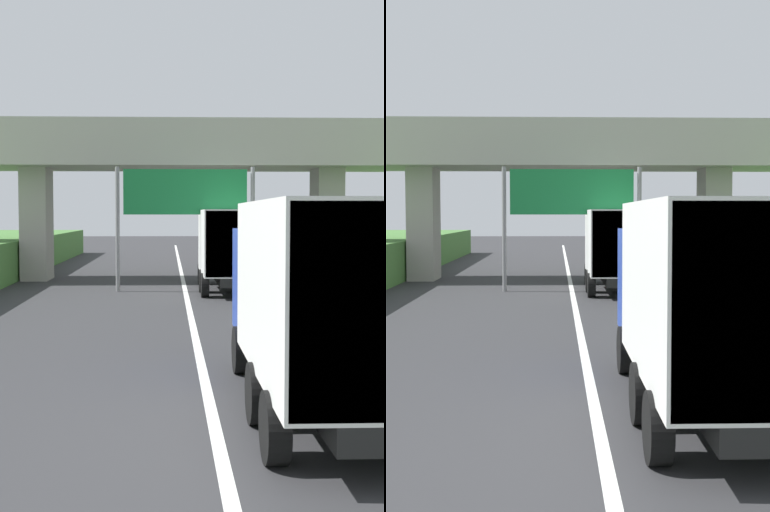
{
  "view_description": "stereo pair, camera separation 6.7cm",
  "coord_description": "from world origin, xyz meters",
  "views": [
    {
      "loc": [
        -0.69,
        -3.5,
        3.23
      ],
      "look_at": [
        0.0,
        16.82,
        2.0
      ],
      "focal_mm": 47.68,
      "sensor_mm": 36.0,
      "label": 1
    },
    {
      "loc": [
        -0.62,
        -3.5,
        3.23
      ],
      "look_at": [
        0.0,
        16.82,
        2.0
      ],
      "focal_mm": 47.68,
      "sensor_mm": 36.0,
      "label": 2
    }
  ],
  "objects": [
    {
      "name": "construction_barrel_4",
      "position": [
        6.67,
        21.96,
        0.46
      ],
      "size": [
        0.57,
        0.57,
        0.9
      ],
      "color": "orange",
      "rests_on": "ground"
    },
    {
      "name": "truck_white",
      "position": [
        1.79,
        25.23,
        1.93
      ],
      "size": [
        2.44,
        7.3,
        3.44
      ],
      "color": "black",
      "rests_on": "ground"
    },
    {
      "name": "overhead_highway_sign",
      "position": [
        0.0,
        25.15,
        3.87
      ],
      "size": [
        5.88,
        0.18,
        5.25
      ],
      "color": "slate",
      "rests_on": "ground"
    },
    {
      "name": "truck_blue",
      "position": [
        1.74,
        7.37,
        1.93
      ],
      "size": [
        2.44,
        7.3,
        3.44
      ],
      "color": "black",
      "rests_on": "ground"
    },
    {
      "name": "overpass_bridge",
      "position": [
        0.0,
        30.57,
        5.84
      ],
      "size": [
        40.0,
        4.8,
        7.75
      ],
      "color": "#ADA89E",
      "rests_on": "ground"
    },
    {
      "name": "car_red",
      "position": [
        5.21,
        49.52,
        0.86
      ],
      "size": [
        1.86,
        4.1,
        1.72
      ],
      "color": "red",
      "rests_on": "ground"
    },
    {
      "name": "construction_barrel_5",
      "position": [
        6.5,
        26.21,
        0.46
      ],
      "size": [
        0.57,
        0.57,
        0.9
      ],
      "color": "orange",
      "rests_on": "ground"
    },
    {
      "name": "lane_centre_stripe",
      "position": [
        0.0,
        24.46,
        0.0
      ],
      "size": [
        0.2,
        88.92,
        0.01
      ],
      "primitive_type": "cube",
      "color": "white",
      "rests_on": "ground"
    }
  ]
}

